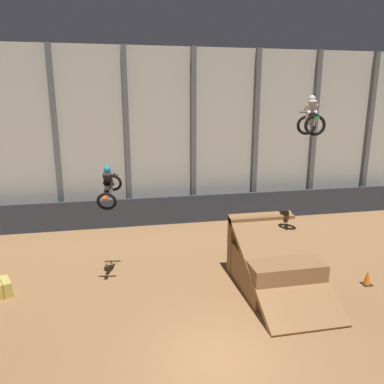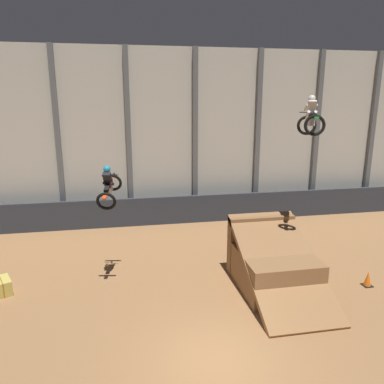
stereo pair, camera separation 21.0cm
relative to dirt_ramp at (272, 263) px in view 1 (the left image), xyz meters
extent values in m
plane|color=#996B42|center=(-3.20, -3.91, -0.87)|extent=(60.00, 60.00, 0.00)
cube|color=beige|center=(-3.20, 9.06, 4.04)|extent=(32.00, 0.12, 9.82)
cube|color=slate|center=(-8.90, 8.86, 4.04)|extent=(0.28, 0.28, 9.82)
cube|color=slate|center=(-5.10, 8.86, 4.04)|extent=(0.28, 0.28, 9.82)
cube|color=slate|center=(-1.30, 8.86, 4.04)|extent=(0.28, 0.28, 9.82)
cube|color=slate|center=(2.50, 8.86, 4.04)|extent=(0.28, 0.28, 9.82)
cube|color=slate|center=(6.30, 8.86, 4.04)|extent=(0.28, 0.28, 9.82)
cube|color=slate|center=(10.10, 8.86, 4.04)|extent=(0.28, 0.28, 9.82)
cube|color=#2D333D|center=(-3.20, 7.93, -0.06)|extent=(31.36, 0.20, 1.61)
cube|color=olive|center=(0.00, -0.13, -0.16)|extent=(2.67, 3.32, 1.43)
cube|color=olive|center=(0.00, 1.27, 0.32)|extent=(2.72, 0.50, 2.38)
cube|color=#996B42|center=(0.00, -0.84, 0.32)|extent=(2.72, 4.83, 2.56)
torus|color=black|center=(-5.91, 2.23, 2.94)|extent=(0.77, 0.43, 0.73)
torus|color=black|center=(-6.13, 0.90, 2.56)|extent=(0.77, 0.43, 0.73)
cube|color=#B7B7BC|center=(-6.03, 1.49, 2.85)|extent=(0.27, 0.60, 0.41)
cube|color=#E54C19|center=(-6.02, 1.59, 3.09)|extent=(0.28, 0.52, 0.35)
cube|color=black|center=(-6.08, 1.21, 3.00)|extent=(0.25, 0.59, 0.27)
cube|color=#E54C19|center=(-6.16, 0.74, 2.78)|extent=(0.20, 0.38, 0.16)
cylinder|color=#B7B7BC|center=(-5.95, 1.99, 3.12)|extent=(0.07, 0.12, 0.55)
cylinder|color=black|center=(-5.96, 1.89, 3.34)|extent=(0.61, 0.32, 0.04)
cube|color=black|center=(-6.06, 1.32, 3.32)|extent=(0.35, 0.47, 0.51)
sphere|color=#2393CC|center=(-6.06, 1.33, 3.66)|extent=(0.31, 0.36, 0.32)
cylinder|color=black|center=(-6.16, 1.47, 3.09)|extent=(0.18, 0.45, 0.24)
cylinder|color=black|center=(-5.92, 1.43, 3.09)|extent=(0.18, 0.45, 0.24)
cylinder|color=black|center=(-6.18, 1.57, 3.41)|extent=(0.17, 0.53, 0.11)
cylinder|color=black|center=(-5.87, 1.52, 3.41)|extent=(0.17, 0.53, 0.11)
torus|color=black|center=(1.46, 0.83, 5.18)|extent=(0.75, 0.36, 0.74)
torus|color=black|center=(1.06, -0.51, 5.28)|extent=(0.75, 0.36, 0.74)
cube|color=#B7B7BC|center=(1.25, 0.12, 5.35)|extent=(0.33, 0.57, 0.32)
cube|color=green|center=(1.30, 0.30, 5.54)|extent=(0.32, 0.49, 0.27)
cube|color=black|center=(1.19, -0.08, 5.59)|extent=(0.31, 0.59, 0.16)
cube|color=green|center=(1.04, -0.58, 5.55)|extent=(0.24, 0.39, 0.09)
cylinder|color=#B7B7BC|center=(1.41, 0.68, 5.43)|extent=(0.14, 0.30, 0.52)
cylinder|color=black|center=(1.41, 0.66, 5.68)|extent=(0.65, 0.18, 0.04)
cube|color=silver|center=(1.25, 0.13, 5.86)|extent=(0.35, 0.36, 0.53)
sphere|color=silver|center=(1.28, 0.25, 6.17)|extent=(0.33, 0.34, 0.28)
cylinder|color=silver|center=(1.15, 0.20, 5.59)|extent=(0.22, 0.41, 0.35)
cylinder|color=silver|center=(1.38, 0.13, 5.59)|extent=(0.22, 0.41, 0.35)
cylinder|color=silver|center=(1.16, 0.41, 5.86)|extent=(0.22, 0.51, 0.28)
cylinder|color=silver|center=(1.47, 0.31, 5.86)|extent=(0.22, 0.51, 0.28)
cube|color=black|center=(3.62, -0.82, -0.85)|extent=(0.36, 0.36, 0.03)
cone|color=orange|center=(3.62, -0.82, -0.56)|extent=(0.28, 0.28, 0.55)
cube|color=#CCB751|center=(-10.10, 1.16, -0.59)|extent=(0.92, 1.07, 0.56)
cube|color=#996623|center=(-10.10, 1.16, -0.59)|extent=(0.41, 0.84, 0.57)
camera|label=1|loc=(-5.67, -12.47, 6.19)|focal=35.00mm
camera|label=2|loc=(-5.47, -12.51, 6.19)|focal=35.00mm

